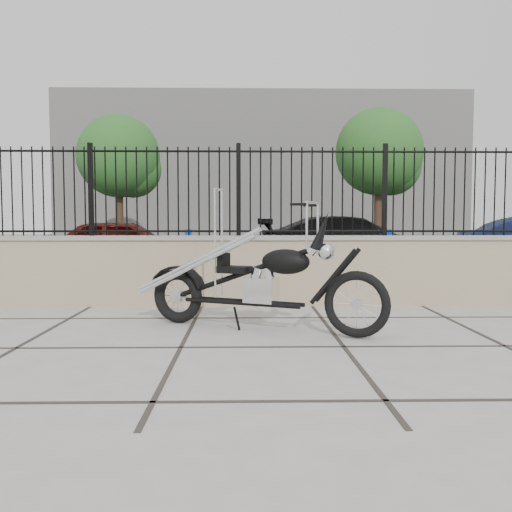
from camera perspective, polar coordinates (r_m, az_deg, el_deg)
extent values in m
plane|color=#99968E|center=(5.12, 9.23, -9.43)|extent=(90.00, 90.00, 0.00)
plane|color=black|center=(17.47, 1.88, -0.09)|extent=(30.00, 30.00, 0.00)
cube|color=gray|center=(7.49, 5.84, -1.51)|extent=(14.00, 0.36, 0.96)
cube|color=black|center=(7.47, 5.90, 6.77)|extent=(14.00, 0.08, 1.20)
cube|color=beige|center=(31.54, 0.56, 8.89)|extent=(22.00, 6.00, 8.00)
imported|color=#420D09|center=(12.33, -13.61, 1.04)|extent=(3.61, 1.58, 1.21)
imported|color=black|center=(12.80, 10.05, 1.31)|extent=(4.39, 1.82, 1.27)
cylinder|color=#0C43B6|center=(9.60, -7.11, -0.19)|extent=(0.15, 0.15, 1.02)
cylinder|color=blue|center=(9.52, 13.89, -0.31)|extent=(0.14, 0.14, 1.02)
cylinder|color=#382619|center=(22.38, -14.18, 4.57)|extent=(0.31, 0.31, 3.07)
sphere|color=#26672D|center=(22.54, -14.28, 10.56)|extent=(3.27, 3.27, 3.27)
cylinder|color=#382619|center=(21.75, 12.73, 4.74)|extent=(0.32, 0.32, 3.16)
sphere|color=#26662C|center=(21.93, 12.82, 11.09)|extent=(3.37, 3.37, 3.37)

